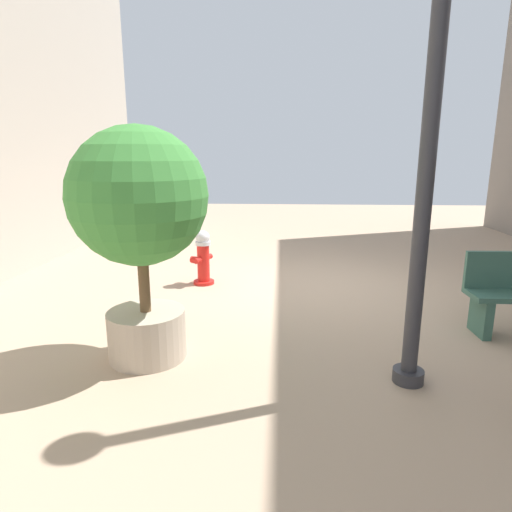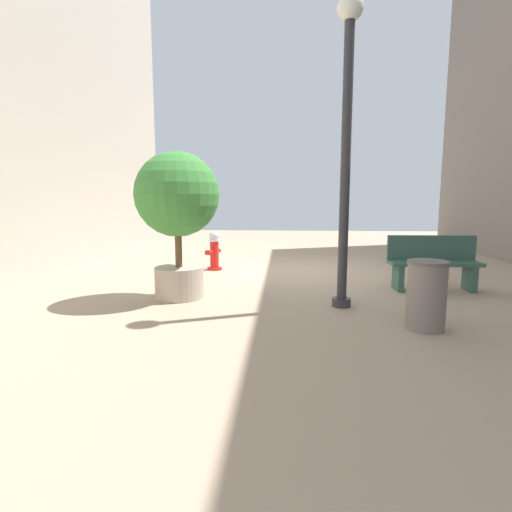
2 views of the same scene
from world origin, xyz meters
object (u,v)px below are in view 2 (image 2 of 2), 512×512
object	(u,v)px
bench_near	(433,262)
fire_hydrant	(214,250)
trash_bin	(426,295)
street_lamp	(347,122)
planter_tree	(177,205)

from	to	relation	value
bench_near	fire_hydrant	bearing A→B (deg)	-22.70
fire_hydrant	trash_bin	distance (m)	5.17
fire_hydrant	trash_bin	bearing A→B (deg)	129.64
fire_hydrant	street_lamp	world-z (taller)	street_lamp
fire_hydrant	bench_near	world-z (taller)	bench_near
bench_near	planter_tree	xyz separation A→B (m)	(4.29, 0.87, 1.00)
bench_near	trash_bin	xyz separation A→B (m)	(0.88, 2.24, -0.06)
fire_hydrant	planter_tree	distance (m)	2.82
bench_near	planter_tree	world-z (taller)	planter_tree
bench_near	planter_tree	bearing A→B (deg)	11.43
fire_hydrant	trash_bin	world-z (taller)	fire_hydrant
bench_near	street_lamp	world-z (taller)	street_lamp
bench_near	street_lamp	xyz separation A→B (m)	(1.75, 1.23, 2.17)
fire_hydrant	bench_near	xyz separation A→B (m)	(-4.18, 1.75, 0.05)
street_lamp	trash_bin	world-z (taller)	street_lamp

